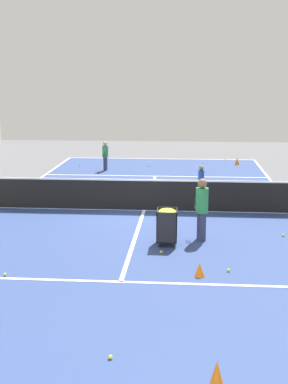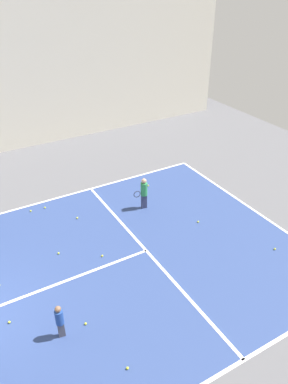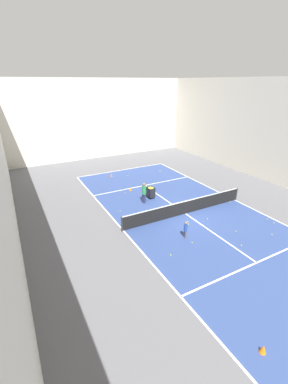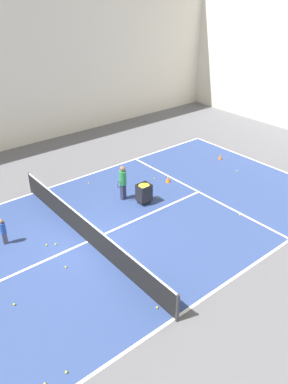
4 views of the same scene
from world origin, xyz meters
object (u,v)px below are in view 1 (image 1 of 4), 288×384
(child_midcourt, at_px, (201,178))
(ball_cart, at_px, (167,220))
(training_cone_0, at_px, (217,371))
(tennis_net, at_px, (144,195))
(coach_at_net, at_px, (202,205))
(player_near_baseline, at_px, (105,154))
(training_cone_1, at_px, (237,161))

(child_midcourt, xyz_separation_m, ball_cart, (1.00, 5.90, 0.04))
(ball_cart, relative_size, training_cone_0, 2.83)
(tennis_net, height_order, coach_at_net, coach_at_net)
(coach_at_net, bearing_deg, tennis_net, 11.81)
(player_near_baseline, xyz_separation_m, training_cone_0, (-4.14, 17.00, -0.59))
(coach_at_net, relative_size, training_cone_1, 4.89)
(tennis_net, height_order, child_midcourt, child_midcourt)
(training_cone_0, bearing_deg, training_cone_1, -95.94)
(training_cone_0, bearing_deg, player_near_baseline, -76.32)
(coach_at_net, distance_m, child_midcourt, 5.41)
(player_near_baseline, xyz_separation_m, ball_cart, (-3.21, 10.80, -0.11))
(coach_at_net, height_order, training_cone_1, coach_at_net)
(child_midcourt, distance_m, training_cone_0, 12.10)
(coach_at_net, relative_size, child_midcourt, 1.51)
(coach_at_net, distance_m, training_cone_1, 12.61)
(ball_cart, distance_m, training_cone_1, 13.25)
(ball_cart, distance_m, training_cone_0, 6.29)
(player_near_baseline, xyz_separation_m, child_midcourt, (-4.21, 4.91, -0.14))
(training_cone_1, bearing_deg, training_cone_0, 84.06)
(coach_at_net, distance_m, training_cone_0, 6.74)
(player_near_baseline, relative_size, training_cone_0, 4.03)
(child_midcourt, bearing_deg, coach_at_net, 6.61)
(child_midcourt, bearing_deg, training_cone_0, 7.59)
(tennis_net, distance_m, player_near_baseline, 7.71)
(tennis_net, bearing_deg, child_midcourt, -127.36)
(player_near_baseline, height_order, ball_cart, player_near_baseline)
(player_near_baseline, bearing_deg, child_midcourt, 48.23)
(coach_at_net, bearing_deg, ball_cart, 101.18)
(tennis_net, distance_m, coach_at_net, 3.46)
(player_near_baseline, distance_m, child_midcourt, 6.46)
(player_near_baseline, height_order, training_cone_0, player_near_baseline)
(tennis_net, xyz_separation_m, child_midcourt, (-1.86, -2.43, 0.09))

